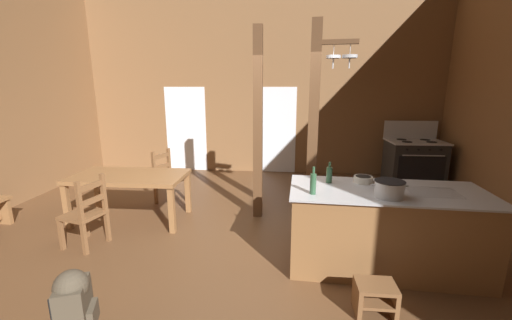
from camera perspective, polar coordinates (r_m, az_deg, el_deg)
The scene contains 17 objects.
ground_plane at distance 4.28m, azimuth -3.45°, elevation -16.36°, with size 9.08×8.56×0.10m, color brown.
wall_back at distance 7.65m, azimuth 1.01°, elevation 14.87°, with size 9.08×0.14×4.57m, color brown.
glazed_door_back_left at distance 8.01m, azimuth -12.54°, elevation 5.43°, with size 1.00×0.01×2.05m, color white.
glazed_panel_back_right at distance 7.62m, azimuth 4.04°, elevation 5.33°, with size 0.84×0.01×2.05m, color white.
kitchen_island at distance 3.98m, azimuth 22.20°, elevation -11.44°, with size 2.21×1.07×0.93m.
stove_range at distance 7.61m, azimuth 26.64°, elevation -0.22°, with size 1.16×0.85×1.32m.
support_post_with_pot_rack at distance 4.48m, azimuth 10.68°, elevation 6.60°, with size 0.61×0.23×2.92m.
support_post_center at distance 4.86m, azimuth 0.35°, elevation 6.13°, with size 0.14×0.14×2.92m.
step_stool at distance 3.34m, azimuth 20.75°, elevation -21.99°, with size 0.36×0.28×0.30m.
dining_table at distance 5.24m, azimuth -21.92°, elevation -3.39°, with size 1.71×0.91×0.74m.
ladderback_chair_near_window at distance 5.91m, azimuth -15.60°, elevation -3.12°, with size 0.57×0.57×0.95m.
ladderback_chair_by_post at distance 4.69m, azimuth -28.40°, elevation -8.54°, with size 0.53×0.53×0.95m.
backpack at distance 3.24m, azimuth -30.10°, elevation -21.30°, with size 0.37×0.38×0.60m.
stockpot_on_counter at distance 3.57m, azimuth 22.97°, elevation -4.84°, with size 0.37×0.31×0.18m.
mixing_bowl_on_counter at distance 4.00m, azimuth 18.81°, elevation -3.33°, with size 0.22×0.22×0.08m.
bottle_tall_on_counter at distance 3.42m, azimuth 10.29°, elevation -4.17°, with size 0.07×0.07×0.30m.
bottle_short_on_counter at distance 3.87m, azimuth 13.11°, elevation -2.56°, with size 0.07×0.07×0.25m.
Camera 1 is at (0.60, -3.68, 2.06)m, focal length 22.11 mm.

